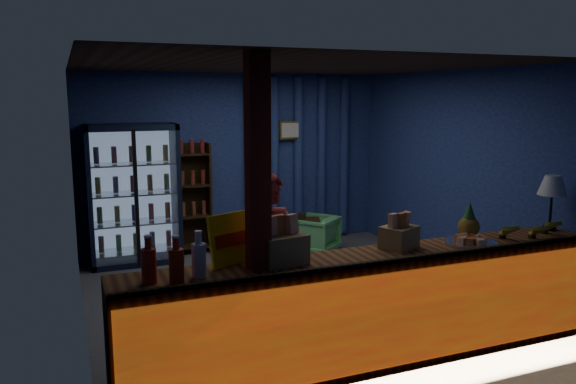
# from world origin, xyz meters

# --- Properties ---
(ground) EXTENTS (4.60, 4.60, 0.00)m
(ground) POSITION_xyz_m (0.00, 0.00, 0.00)
(ground) COLOR #515154
(ground) RESTS_ON ground
(room_walls) EXTENTS (4.60, 4.60, 4.60)m
(room_walls) POSITION_xyz_m (0.00, 0.00, 1.57)
(room_walls) COLOR navy
(room_walls) RESTS_ON ground
(counter) EXTENTS (4.40, 0.57, 0.99)m
(counter) POSITION_xyz_m (0.00, -1.91, 0.48)
(counter) COLOR brown
(counter) RESTS_ON ground
(support_post) EXTENTS (0.16, 0.16, 2.60)m
(support_post) POSITION_xyz_m (-1.05, -1.90, 1.30)
(support_post) COLOR maroon
(support_post) RESTS_ON ground
(beverage_cooler) EXTENTS (1.20, 0.62, 1.90)m
(beverage_cooler) POSITION_xyz_m (-1.55, 1.92, 0.93)
(beverage_cooler) COLOR black
(beverage_cooler) RESTS_ON ground
(bottle_shelf) EXTENTS (0.50, 0.28, 1.60)m
(bottle_shelf) POSITION_xyz_m (-0.70, 2.06, 0.79)
(bottle_shelf) COLOR #352410
(bottle_shelf) RESTS_ON ground
(curtain_folds) EXTENTS (1.74, 0.14, 2.50)m
(curtain_folds) POSITION_xyz_m (1.00, 2.14, 1.30)
(curtain_folds) COLOR navy
(curtain_folds) RESTS_ON room_walls
(framed_picture) EXTENTS (0.36, 0.04, 0.28)m
(framed_picture) POSITION_xyz_m (0.85, 2.10, 1.75)
(framed_picture) COLOR #B4942D
(framed_picture) RESTS_ON room_walls
(shopkeeper) EXTENTS (0.67, 0.51, 1.63)m
(shopkeeper) POSITION_xyz_m (-0.77, -1.40, 0.82)
(shopkeeper) COLOR maroon
(shopkeeper) RESTS_ON ground
(green_chair) EXTENTS (0.82, 0.83, 0.54)m
(green_chair) POSITION_xyz_m (0.95, 1.38, 0.27)
(green_chair) COLOR #62C570
(green_chair) RESTS_ON ground
(side_table) EXTENTS (0.63, 0.55, 0.57)m
(side_table) POSITION_xyz_m (0.80, 1.53, 0.24)
(side_table) COLOR #352410
(side_table) RESTS_ON ground
(yellow_sign) EXTENTS (0.51, 0.29, 0.41)m
(yellow_sign) POSITION_xyz_m (-1.16, -1.69, 1.16)
(yellow_sign) COLOR yellow
(yellow_sign) RESTS_ON counter
(soda_bottles) EXTENTS (0.47, 0.19, 0.35)m
(soda_bottles) POSITION_xyz_m (-1.70, -1.95, 1.09)
(soda_bottles) COLOR red
(soda_bottles) RESTS_ON counter
(snack_box_left) EXTENTS (0.41, 0.36, 0.39)m
(snack_box_left) POSITION_xyz_m (-0.84, -1.83, 1.09)
(snack_box_left) COLOR #A28A4E
(snack_box_left) RESTS_ON counter
(snack_box_centre) EXTENTS (0.37, 0.35, 0.32)m
(snack_box_centre) POSITION_xyz_m (0.29, -1.79, 1.06)
(snack_box_centre) COLOR #A28A4E
(snack_box_centre) RESTS_ON counter
(pastry_tray) EXTENTS (0.47, 0.47, 0.08)m
(pastry_tray) POSITION_xyz_m (0.97, -1.93, 0.98)
(pastry_tray) COLOR silver
(pastry_tray) RESTS_ON counter
(banana_bunches) EXTENTS (0.75, 0.29, 0.16)m
(banana_bunches) POSITION_xyz_m (1.64, -1.95, 1.03)
(banana_bunches) COLOR gold
(banana_bunches) RESTS_ON counter
(table_lamp) EXTENTS (0.28, 0.28, 0.55)m
(table_lamp) POSITION_xyz_m (2.05, -1.79, 1.38)
(table_lamp) COLOR black
(table_lamp) RESTS_ON counter
(pineapple) EXTENTS (0.20, 0.20, 0.34)m
(pineapple) POSITION_xyz_m (1.08, -1.75, 1.09)
(pineapple) COLOR olive
(pineapple) RESTS_ON counter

